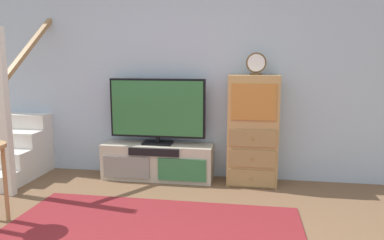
{
  "coord_description": "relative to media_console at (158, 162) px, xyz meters",
  "views": [
    {
      "loc": [
        0.81,
        -2.0,
        1.45
      ],
      "look_at": [
        0.18,
        1.92,
        0.8
      ],
      "focal_mm": 33.77,
      "sensor_mm": 36.0,
      "label": 1
    }
  ],
  "objects": [
    {
      "name": "back_wall",
      "position": [
        0.3,
        0.27,
        1.13
      ],
      "size": [
        6.4,
        0.12,
        2.7
      ],
      "primitive_type": "cube",
      "color": "#A8BCD1",
      "rests_on": "ground_plane"
    },
    {
      "name": "media_console",
      "position": [
        0.0,
        0.0,
        0.0
      ],
      "size": [
        1.36,
        0.38,
        0.44
      ],
      "color": "#BCB29E",
      "rests_on": "ground_plane"
    },
    {
      "name": "television",
      "position": [
        0.0,
        0.02,
        0.65
      ],
      "size": [
        1.18,
        0.22,
        0.8
      ],
      "color": "black",
      "rests_on": "media_console"
    },
    {
      "name": "side_cabinet",
      "position": [
        1.15,
        0.01,
        0.42
      ],
      "size": [
        0.58,
        0.38,
        1.29
      ],
      "color": "tan",
      "rests_on": "ground_plane"
    },
    {
      "name": "desk_clock",
      "position": [
        1.17,
        -0.0,
        1.2
      ],
      "size": [
        0.23,
        0.08,
        0.25
      ],
      "color": "#4C3823",
      "rests_on": "side_cabinet"
    },
    {
      "name": "staircase",
      "position": [
        -1.94,
        0.01,
        0.15
      ],
      "size": [
        1.0,
        1.36,
        2.2
      ],
      "color": "silver",
      "rests_on": "ground_plane"
    }
  ]
}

